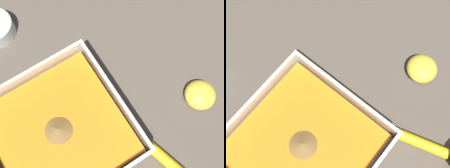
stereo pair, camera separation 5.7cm
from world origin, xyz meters
The scene contains 3 objects.
ground_plane centered at (0.00, 0.00, 0.00)m, with size 4.00×4.00×0.00m, color brown.
square_dish centered at (-0.02, 0.02, 0.03)m, with size 0.23×0.23×0.07m.
lemon_half centered at (-0.10, -0.24, 0.02)m, with size 0.06×0.06×0.03m.
Camera 2 is at (-0.11, 0.03, 0.58)m, focal length 50.00 mm.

